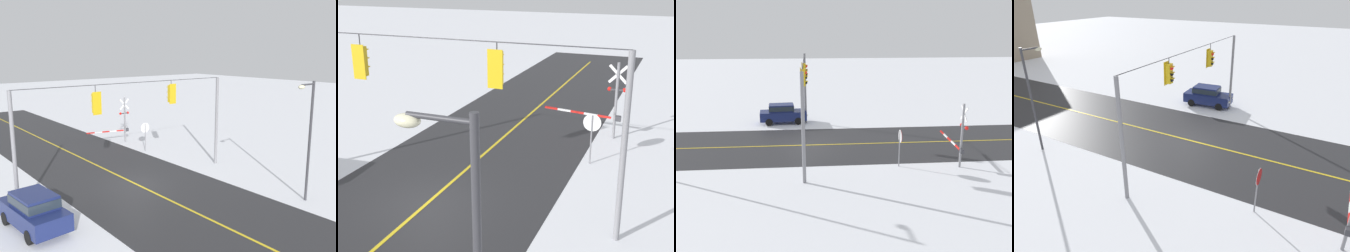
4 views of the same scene
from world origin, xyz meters
TOP-DOWN VIEW (x-y plane):
  - ground_plane at (0.00, 0.00)m, footprint 160.00×160.00m
  - signal_span at (-0.06, -0.01)m, footprint 14.20×0.47m
  - stop_sign at (-4.92, -5.86)m, footprint 0.80×0.09m
  - railroad_crossing at (-5.06, -9.59)m, footprint 4.24×0.31m

SIDE VIEW (x-z plane):
  - ground_plane at x=0.00m, z-range 0.00..0.00m
  - stop_sign at x=-4.92m, z-range 0.54..2.89m
  - railroad_crossing at x=-5.06m, z-range -0.01..3.99m
  - signal_span at x=-0.06m, z-range 0.92..7.14m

